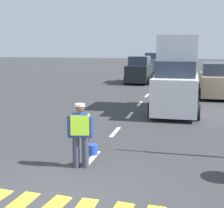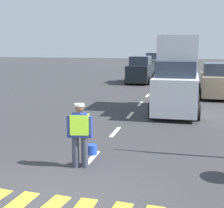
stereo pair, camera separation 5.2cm
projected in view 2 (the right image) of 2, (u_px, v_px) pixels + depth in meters
name	position (u px, v px, depth m)	size (l,w,h in m)	color
ground_plane	(158.00, 84.00, 26.83)	(96.00, 96.00, 0.00)	#333335
lane_center_line	(163.00, 79.00, 30.85)	(0.14, 46.40, 0.01)	silver
road_worker	(81.00, 132.00, 8.56)	(0.74, 0.47, 1.67)	#383D4C
delivery_truck	(177.00, 78.00, 15.59)	(2.16, 4.60, 3.54)	silver
car_oncoming_third	(154.00, 63.00, 37.80)	(2.01, 4.17, 2.18)	slate
car_oncoming_second	(140.00, 71.00, 27.45)	(1.98, 4.14, 2.18)	black
car_parked_far	(216.00, 81.00, 20.15)	(1.96, 4.29, 2.05)	gray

